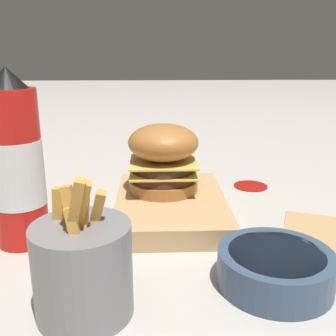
{
  "coord_description": "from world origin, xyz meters",
  "views": [
    {
      "loc": [
        -0.63,
        0.03,
        0.27
      ],
      "look_at": [
        -0.02,
        0.0,
        0.08
      ],
      "focal_mm": 42.0,
      "sensor_mm": 36.0,
      "label": 1
    }
  ],
  "objects_px": {
    "ketchup_bottle": "(16,166)",
    "spoon": "(168,167)",
    "burger": "(163,157)",
    "fries_basket": "(83,267)",
    "serving_board": "(168,206)",
    "side_bowl": "(275,267)"
  },
  "relations": [
    {
      "from": "serving_board",
      "to": "fries_basket",
      "type": "bearing_deg",
      "value": 158.87
    },
    {
      "from": "serving_board",
      "to": "ketchup_bottle",
      "type": "relative_size",
      "value": 1.05
    },
    {
      "from": "serving_board",
      "to": "spoon",
      "type": "relative_size",
      "value": 1.61
    },
    {
      "from": "ketchup_bottle",
      "to": "spoon",
      "type": "bearing_deg",
      "value": -32.8
    },
    {
      "from": "burger",
      "to": "ketchup_bottle",
      "type": "bearing_deg",
      "value": 120.66
    },
    {
      "from": "fries_basket",
      "to": "side_bowl",
      "type": "height_order",
      "value": "fries_basket"
    },
    {
      "from": "ketchup_bottle",
      "to": "spoon",
      "type": "xyz_separation_m",
      "value": [
        0.34,
        -0.22,
        -0.11
      ]
    },
    {
      "from": "serving_board",
      "to": "burger",
      "type": "bearing_deg",
      "value": 10.88
    },
    {
      "from": "burger",
      "to": "spoon",
      "type": "xyz_separation_m",
      "value": [
        0.22,
        -0.02,
        -0.08
      ]
    },
    {
      "from": "ketchup_bottle",
      "to": "side_bowl",
      "type": "distance_m",
      "value": 0.36
    },
    {
      "from": "burger",
      "to": "fries_basket",
      "type": "bearing_deg",
      "value": 162.39
    },
    {
      "from": "burger",
      "to": "ketchup_bottle",
      "type": "relative_size",
      "value": 0.48
    },
    {
      "from": "serving_board",
      "to": "spoon",
      "type": "height_order",
      "value": "serving_board"
    },
    {
      "from": "serving_board",
      "to": "spoon",
      "type": "distance_m",
      "value": 0.26
    },
    {
      "from": "fries_basket",
      "to": "side_bowl",
      "type": "xyz_separation_m",
      "value": [
        0.04,
        -0.21,
        -0.03
      ]
    },
    {
      "from": "fries_basket",
      "to": "side_bowl",
      "type": "relative_size",
      "value": 1.17
    },
    {
      "from": "fries_basket",
      "to": "side_bowl",
      "type": "distance_m",
      "value": 0.22
    },
    {
      "from": "burger",
      "to": "fries_basket",
      "type": "xyz_separation_m",
      "value": [
        -0.28,
        0.09,
        -0.04
      ]
    },
    {
      "from": "ketchup_bottle",
      "to": "side_bowl",
      "type": "xyz_separation_m",
      "value": [
        -0.12,
        -0.33,
        -0.09
      ]
    },
    {
      "from": "serving_board",
      "to": "side_bowl",
      "type": "distance_m",
      "value": 0.24
    },
    {
      "from": "ketchup_bottle",
      "to": "side_bowl",
      "type": "height_order",
      "value": "ketchup_bottle"
    },
    {
      "from": "serving_board",
      "to": "burger",
      "type": "distance_m",
      "value": 0.08
    }
  ]
}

